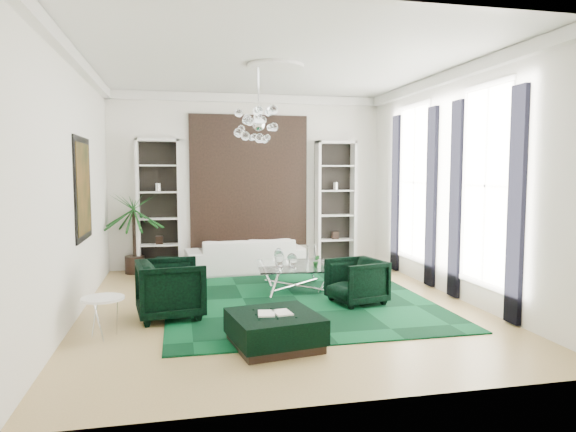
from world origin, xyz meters
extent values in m
cube|color=tan|center=(0.00, 0.00, -0.01)|extent=(6.00, 7.00, 0.02)
cube|color=white|center=(0.00, 0.00, 3.81)|extent=(6.00, 7.00, 0.02)
cube|color=white|center=(0.00, 3.51, 1.90)|extent=(6.00, 0.02, 3.80)
cube|color=white|center=(0.00, -3.51, 1.90)|extent=(6.00, 0.02, 3.80)
cube|color=white|center=(-3.01, 0.00, 1.90)|extent=(0.02, 7.00, 3.80)
cube|color=white|center=(3.01, 0.00, 1.90)|extent=(0.02, 7.00, 3.80)
cylinder|color=white|center=(0.00, 0.30, 3.77)|extent=(0.90, 0.90, 0.05)
cube|color=black|center=(0.00, 3.46, 1.90)|extent=(2.50, 0.06, 2.80)
cube|color=black|center=(-2.97, 0.60, 1.85)|extent=(0.04, 1.30, 1.60)
cube|color=white|center=(2.99, -0.90, 1.90)|extent=(0.03, 1.10, 2.90)
cube|color=black|center=(2.96, -1.68, 1.65)|extent=(0.07, 0.30, 3.25)
cube|color=black|center=(2.96, -0.12, 1.65)|extent=(0.07, 0.30, 3.25)
cube|color=white|center=(2.99, 1.50, 1.90)|extent=(0.03, 1.10, 2.90)
cube|color=black|center=(2.96, 0.72, 1.65)|extent=(0.07, 0.30, 3.25)
cube|color=black|center=(2.96, 2.28, 1.65)|extent=(0.07, 0.30, 3.25)
cube|color=black|center=(0.34, 0.50, 0.01)|extent=(4.20, 5.00, 0.02)
imported|color=white|center=(-0.17, 2.75, 0.36)|extent=(2.53, 1.14, 0.72)
imported|color=black|center=(-1.67, -0.34, 0.42)|extent=(1.05, 1.02, 0.84)
imported|color=black|center=(1.23, -0.15, 0.36)|extent=(0.96, 0.94, 0.73)
cube|color=black|center=(-1.69, 2.35, 0.19)|extent=(1.07, 1.07, 0.38)
cube|color=black|center=(-0.43, -1.86, 0.20)|extent=(1.16, 1.16, 0.40)
cube|color=white|center=(-0.43, -1.86, 0.42)|extent=(0.41, 0.28, 0.03)
cylinder|color=white|center=(-2.50, -1.08, 0.26)|extent=(0.66, 0.66, 0.51)
imported|color=#144D18|center=(0.80, 0.71, 0.56)|extent=(0.14, 0.12, 0.22)
camera|label=1|loc=(-1.54, -7.82, 2.12)|focal=32.00mm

